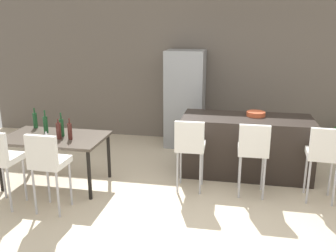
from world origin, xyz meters
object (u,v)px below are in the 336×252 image
dining_chair_far (47,160)px  kitchen_island (246,146)px  wine_bottle_far (70,131)px  refrigerator (185,99)px  dining_table (55,141)px  wine_bottle_end (46,124)px  wine_glass_middle (46,134)px  fruit_bowl (256,114)px  wine_bottle_right (59,131)px  bar_chair_middle (253,148)px  bar_chair_left (190,144)px  wine_bottle_left (62,127)px  bar_chair_right (324,153)px  wine_bottle_near (35,120)px

dining_chair_far → kitchen_island: bearing=36.0°
wine_bottle_far → refrigerator: size_ratio=0.17×
dining_table → refrigerator: (1.58, 2.20, 0.24)m
dining_table → wine_bottle_end: (-0.21, 0.15, 0.19)m
wine_glass_middle → fruit_bowl: size_ratio=0.60×
kitchen_island → wine_bottle_right: 2.84m
bar_chair_middle → wine_bottle_end: bearing=179.9°
refrigerator → fruit_bowl: refrigerator is taller
bar_chair_middle → bar_chair_left: bearing=180.0°
wine_bottle_left → dining_table: bearing=-160.1°
kitchen_island → refrigerator: bearing=132.7°
wine_glass_middle → wine_bottle_left: bearing=79.6°
bar_chair_middle → wine_bottle_far: size_ratio=3.45×
bar_chair_left → fruit_bowl: (0.91, 0.92, 0.26)m
fruit_bowl → wine_bottle_right: bearing=-157.1°
kitchen_island → dining_chair_far: size_ratio=1.89×
kitchen_island → bar_chair_left: bearing=-134.0°
wine_bottle_left → fruit_bowl: wine_bottle_left is taller
dining_table → fruit_bowl: (2.86, 1.06, 0.28)m
bar_chair_right → wine_bottle_near: bearing=177.2°
wine_bottle_far → fruit_bowl: wine_bottle_far is taller
wine_bottle_end → wine_bottle_right: wine_bottle_end is taller
bar_chair_left → wine_bottle_near: wine_bottle_near is taller
refrigerator → fruit_bowl: bearing=-41.5°
wine_bottle_end → wine_bottle_far: 0.55m
kitchen_island → wine_bottle_left: bearing=-160.8°
wine_bottle_left → wine_bottle_end: bearing=159.7°
wine_bottle_end → fruit_bowl: 3.21m
dining_table → fruit_bowl: bearing=20.4°
refrigerator → wine_bottle_near: bearing=-138.5°
dining_table → wine_bottle_near: 0.65m
bar_chair_middle → wine_bottle_near: (-3.32, 0.21, 0.17)m
kitchen_island → wine_bottle_far: wine_bottle_far is taller
bar_chair_middle → wine_glass_middle: (-2.77, -0.44, 0.17)m
wine_bottle_left → bar_chair_middle: bearing=2.3°
bar_chair_middle → refrigerator: size_ratio=0.57×
bar_chair_right → dining_chair_far: 3.51m
kitchen_island → wine_glass_middle: (-2.69, -1.24, 0.40)m
bar_chair_left → wine_glass_middle: (-1.91, -0.44, 0.17)m
bar_chair_left → dining_table: size_ratio=0.72×
bar_chair_right → wine_bottle_right: bar_chair_right is taller
bar_chair_right → wine_bottle_near: wine_bottle_near is taller
wine_bottle_end → wine_bottle_far: size_ratio=1.13×
wine_bottle_right → bar_chair_middle: bearing=5.2°
bar_chair_right → fruit_bowl: bearing=132.6°
bar_chair_middle → wine_bottle_left: bearing=-177.7°
kitchen_island → dining_chair_far: (-2.41, -1.75, 0.24)m
bar_chair_middle → wine_bottle_near: bearing=176.4°
kitchen_island → wine_bottle_right: size_ratio=6.82×
dining_table → kitchen_island: bearing=19.2°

